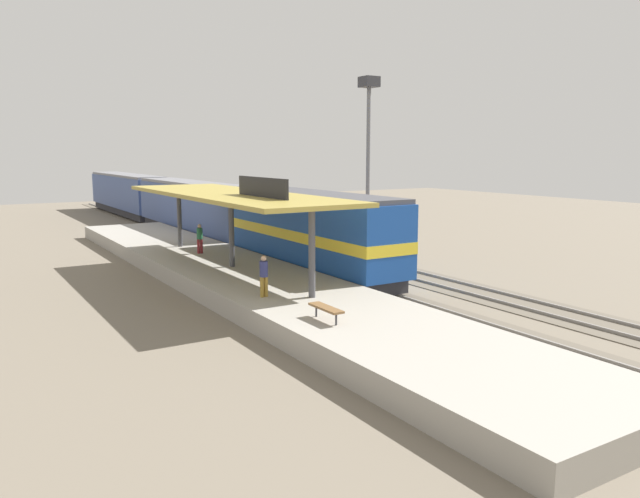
{
  "coord_description": "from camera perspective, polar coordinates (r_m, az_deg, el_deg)",
  "views": [
    {
      "loc": [
        -17.12,
        -28.87,
        6.73
      ],
      "look_at": [
        -1.38,
        -3.41,
        2.0
      ],
      "focal_mm": 34.48,
      "sensor_mm": 36.0,
      "label": 1
    }
  ],
  "objects": [
    {
      "name": "ground_plane",
      "position": [
        35.27,
        1.76,
        -2.02
      ],
      "size": [
        120.0,
        120.0,
        0.0
      ],
      "primitive_type": "plane",
      "color": "#706656"
    },
    {
      "name": "track_near",
      "position": [
        34.22,
        -1.04,
        -2.31
      ],
      "size": [
        3.2,
        110.0,
        0.16
      ],
      "color": "#5F5649",
      "rests_on": "ground"
    },
    {
      "name": "track_far",
      "position": [
        36.74,
        5.14,
        -1.56
      ],
      "size": [
        3.2,
        110.0,
        0.16
      ],
      "color": "#5F5649",
      "rests_on": "ground"
    },
    {
      "name": "platform",
      "position": [
        32.09,
        -8.13,
        -2.4
      ],
      "size": [
        6.0,
        44.0,
        0.9
      ],
      "primitive_type": "cube",
      "color": "#9E998E",
      "rests_on": "ground"
    },
    {
      "name": "station_canopy",
      "position": [
        31.46,
        -8.23,
        4.89
      ],
      "size": [
        5.2,
        18.0,
        4.7
      ],
      "color": "#47474C",
      "rests_on": "platform"
    },
    {
      "name": "platform_bench",
      "position": [
        21.49,
        0.56,
        -5.54
      ],
      "size": [
        0.44,
        1.7,
        0.5
      ],
      "color": "#333338",
      "rests_on": "platform"
    },
    {
      "name": "locomotive",
      "position": [
        33.66,
        -0.87,
        1.61
      ],
      "size": [
        2.93,
        14.43,
        4.44
      ],
      "color": "#28282D",
      "rests_on": "track_near"
    },
    {
      "name": "passenger_carriage_front",
      "position": [
        49.89,
        -11.56,
        3.73
      ],
      "size": [
        2.9,
        20.0,
        4.24
      ],
      "color": "#28282D",
      "rests_on": "track_near"
    },
    {
      "name": "passenger_carriage_rear",
      "position": [
        69.73,
        -17.52,
        4.94
      ],
      "size": [
        2.9,
        20.0,
        4.24
      ],
      "color": "#28282D",
      "rests_on": "track_near"
    },
    {
      "name": "freight_car",
      "position": [
        42.87,
        -1.07,
        2.61
      ],
      "size": [
        2.8,
        12.0,
        3.54
      ],
      "color": "#28282D",
      "rests_on": "track_far"
    },
    {
      "name": "light_mast",
      "position": [
        42.25,
        4.53,
        11.22
      ],
      "size": [
        1.1,
        1.1,
        11.7
      ],
      "color": "slate",
      "rests_on": "ground"
    },
    {
      "name": "person_waiting",
      "position": [
        24.97,
        -5.24,
        -2.32
      ],
      "size": [
        0.34,
        0.34,
        1.71
      ],
      "color": "olive",
      "rests_on": "platform"
    },
    {
      "name": "person_walking",
      "position": [
        36.29,
        -11.1,
        1.09
      ],
      "size": [
        0.34,
        0.34,
        1.71
      ],
      "color": "maroon",
      "rests_on": "platform"
    }
  ]
}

